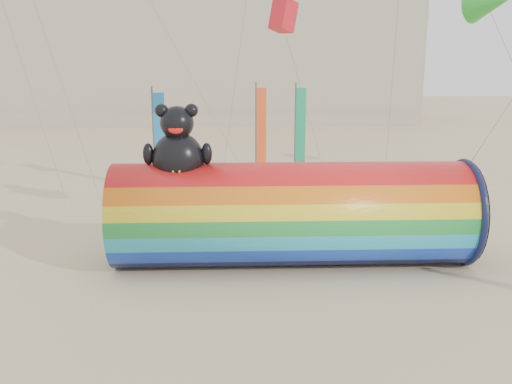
{
  "coord_description": "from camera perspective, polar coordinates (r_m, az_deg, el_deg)",
  "views": [
    {
      "loc": [
        -0.2,
        -16.29,
        6.67
      ],
      "look_at": [
        0.5,
        1.5,
        2.4
      ],
      "focal_mm": 40.0,
      "sensor_mm": 36.0,
      "label": 1
    }
  ],
  "objects": [
    {
      "name": "ground",
      "position": [
        17.6,
        -1.45,
        -8.78
      ],
      "size": [
        160.0,
        160.0,
        0.0
      ],
      "primitive_type": "plane",
      "color": "#CCB58C",
      "rests_on": "ground"
    },
    {
      "name": "hotel_building",
      "position": [
        63.45,
        -13.52,
        16.41
      ],
      "size": [
        60.4,
        15.4,
        20.6
      ],
      "color": "#B7AD99",
      "rests_on": "ground"
    },
    {
      "name": "windsock_assembly",
      "position": [
        18.5,
        3.61,
        -1.92
      ],
      "size": [
        11.53,
        3.51,
        5.31
      ],
      "color": "red",
      "rests_on": "ground"
    },
    {
      "name": "festival_banners",
      "position": [
        31.54,
        -1.33,
        6.13
      ],
      "size": [
        8.19,
        4.22,
        5.2
      ],
      "color": "#59595E",
      "rests_on": "ground"
    }
  ]
}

